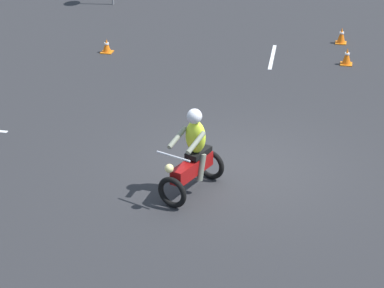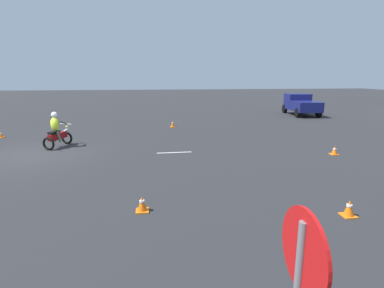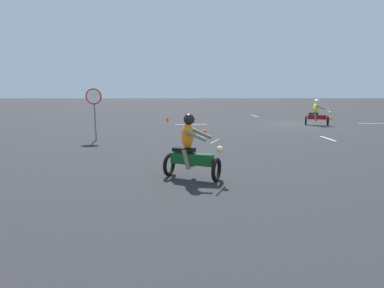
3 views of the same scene
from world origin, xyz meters
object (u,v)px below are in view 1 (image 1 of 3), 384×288
object	(u,v)px
motorcycle_rider_foreground	(193,157)
traffic_cone_mid_left	(341,36)
traffic_cone_near_left	(107,46)
traffic_cone_near_right	(347,57)

from	to	relation	value
motorcycle_rider_foreground	traffic_cone_mid_left	size ratio (longest dim) A/B	3.48
traffic_cone_near_left	traffic_cone_mid_left	world-z (taller)	traffic_cone_mid_left
traffic_cone_near_left	traffic_cone_near_right	world-z (taller)	traffic_cone_near_right
traffic_cone_near_right	traffic_cone_mid_left	xyz separation A→B (m)	(1.86, 0.21, 0.01)
motorcycle_rider_foreground	traffic_cone_near_right	size ratio (longest dim) A/B	3.57
traffic_cone_near_left	traffic_cone_near_right	distance (m)	6.72
motorcycle_rider_foreground	traffic_cone_mid_left	world-z (taller)	motorcycle_rider_foreground
motorcycle_rider_foreground	traffic_cone_near_right	xyz separation A→B (m)	(7.79, -2.62, -0.50)
traffic_cone_near_left	traffic_cone_mid_left	size ratio (longest dim) A/B	0.83
traffic_cone_near_left	traffic_cone_mid_left	bearing A→B (deg)	-70.84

